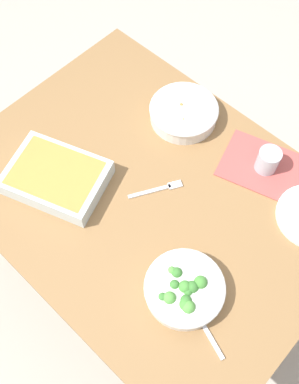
% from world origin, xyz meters
% --- Properties ---
extents(ground_plane, '(6.00, 6.00, 0.00)m').
position_xyz_m(ground_plane, '(0.00, 0.00, 0.00)').
color(ground_plane, '#B2A899').
extents(dining_table, '(1.20, 0.90, 0.74)m').
position_xyz_m(dining_table, '(0.00, 0.00, 0.65)').
color(dining_table, olive).
rests_on(dining_table, ground_plane).
extents(placemat, '(0.33, 0.27, 0.00)m').
position_xyz_m(placemat, '(-0.21, -0.32, 0.74)').
color(placemat, '#B24C47').
rests_on(placemat, dining_table).
extents(stew_bowl, '(0.24, 0.24, 0.06)m').
position_xyz_m(stew_bowl, '(0.12, -0.29, 0.77)').
color(stew_bowl, silver).
rests_on(stew_bowl, dining_table).
extents(broccoli_bowl, '(0.23, 0.23, 0.07)m').
position_xyz_m(broccoli_bowl, '(-0.29, 0.17, 0.77)').
color(broccoli_bowl, silver).
rests_on(broccoli_bowl, dining_table).
extents(baking_dish, '(0.36, 0.31, 0.06)m').
position_xyz_m(baking_dish, '(0.24, 0.17, 0.77)').
color(baking_dish, silver).
rests_on(baking_dish, dining_table).
extents(drink_cup, '(0.07, 0.07, 0.08)m').
position_xyz_m(drink_cup, '(-0.21, -0.32, 0.78)').
color(drink_cup, '#B2BCC6').
rests_on(drink_cup, dining_table).
extents(spoon_by_stew, '(0.14, 0.13, 0.01)m').
position_xyz_m(spoon_by_stew, '(0.08, -0.26, 0.74)').
color(spoon_by_stew, silver).
rests_on(spoon_by_stew, dining_table).
extents(spoon_by_broccoli, '(0.17, 0.07, 0.01)m').
position_xyz_m(spoon_by_broccoli, '(-0.38, 0.20, 0.74)').
color(spoon_by_broccoli, silver).
rests_on(spoon_by_broccoli, dining_table).
extents(fork_on_table, '(0.10, 0.16, 0.01)m').
position_xyz_m(fork_on_table, '(-0.02, -0.03, 0.74)').
color(fork_on_table, silver).
rests_on(fork_on_table, dining_table).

